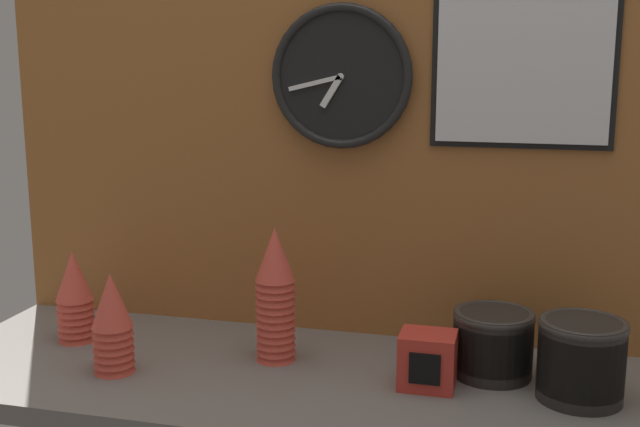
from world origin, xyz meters
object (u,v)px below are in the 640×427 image
at_px(cup_stack_center, 275,295).
at_px(bowl_stack_far_right, 581,358).
at_px(cup_stack_left, 112,323).
at_px(napkin_dispenser, 428,360).
at_px(wall_clock, 341,77).
at_px(menu_board, 524,42).
at_px(bowl_stack_right, 493,342).
at_px(cup_stack_far_left, 75,296).

xyz_separation_m(cup_stack_center, bowl_stack_far_right, (0.60, -0.04, -0.06)).
height_order(cup_stack_left, napkin_dispenser, cup_stack_left).
height_order(cup_stack_center, napkin_dispenser, cup_stack_center).
height_order(cup_stack_center, cup_stack_left, cup_stack_center).
distance_m(cup_stack_left, bowl_stack_far_right, 0.89).
relative_size(wall_clock, menu_board, 0.72).
xyz_separation_m(bowl_stack_right, menu_board, (0.03, 0.16, 0.58)).
bearing_deg(wall_clock, cup_stack_left, -139.66).
bearing_deg(cup_stack_center, wall_clock, 63.33).
bearing_deg(bowl_stack_right, cup_stack_left, -166.65).
bearing_deg(napkin_dispenser, wall_clock, 132.99).
bearing_deg(menu_board, cup_stack_left, -156.12).
relative_size(cup_stack_far_left, bowl_stack_right, 1.27).
xyz_separation_m(wall_clock, napkin_dispenser, (0.23, -0.24, -0.52)).
bearing_deg(menu_board, wall_clock, -178.64).
distance_m(bowl_stack_far_right, menu_board, 0.63).
height_order(bowl_stack_right, napkin_dispenser, bowl_stack_right).
distance_m(wall_clock, menu_board, 0.38).
height_order(cup_stack_center, cup_stack_far_left, cup_stack_center).
relative_size(cup_stack_center, bowl_stack_far_right, 1.75).
bearing_deg(cup_stack_center, menu_board, 22.56).
xyz_separation_m(cup_stack_far_left, napkin_dispenser, (0.78, -0.06, -0.05)).
bearing_deg(cup_stack_left, wall_clock, 40.34).
bearing_deg(bowl_stack_far_right, cup_stack_center, 175.78).
bearing_deg(napkin_dispenser, bowl_stack_far_right, 2.97).
distance_m(menu_board, napkin_dispenser, 0.66).
xyz_separation_m(cup_stack_left, bowl_stack_far_right, (0.89, 0.10, -0.02)).
height_order(cup_stack_far_left, menu_board, menu_board).
xyz_separation_m(cup_stack_center, cup_stack_left, (-0.29, -0.14, -0.04)).
height_order(cup_stack_left, menu_board, menu_board).
relative_size(cup_stack_far_left, wall_clock, 0.66).
relative_size(bowl_stack_far_right, wall_clock, 0.52).
height_order(cup_stack_far_left, bowl_stack_right, cup_stack_far_left).
height_order(wall_clock, menu_board, menu_board).
distance_m(cup_stack_far_left, wall_clock, 0.75).
distance_m(cup_stack_left, wall_clock, 0.69).
relative_size(cup_stack_center, napkin_dispenser, 2.65).
distance_m(bowl_stack_right, bowl_stack_far_right, 0.18).
bearing_deg(cup_stack_far_left, napkin_dispenser, -4.11).
bearing_deg(cup_stack_left, menu_board, 23.88).
xyz_separation_m(cup_stack_center, menu_board, (0.47, 0.19, 0.50)).
bearing_deg(bowl_stack_far_right, cup_stack_left, -173.71).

